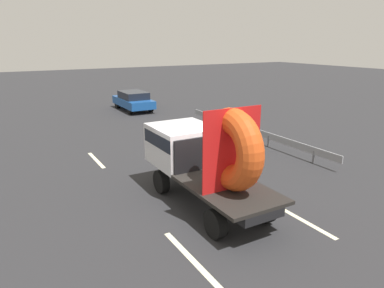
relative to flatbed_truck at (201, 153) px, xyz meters
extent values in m
plane|color=#28282B|center=(-0.07, 0.06, -1.63)|extent=(120.00, 120.00, 0.00)
cylinder|color=black|center=(-0.85, 1.21, -1.22)|extent=(0.28, 0.81, 0.81)
cylinder|color=black|center=(0.85, 1.21, -1.22)|extent=(0.28, 0.81, 0.81)
cylinder|color=black|center=(-0.85, -2.19, -1.22)|extent=(0.28, 0.81, 0.81)
cylinder|color=black|center=(0.85, -2.19, -1.22)|extent=(0.28, 0.81, 0.81)
cube|color=black|center=(0.00, -0.45, -0.82)|extent=(1.30, 5.46, 0.25)
cube|color=silver|center=(0.00, 1.21, -0.02)|extent=(2.00, 2.14, 1.35)
cube|color=black|center=(0.00, 1.16, 0.28)|extent=(2.02, 2.04, 0.44)
cube|color=black|center=(0.00, -1.52, -0.64)|extent=(2.00, 3.32, 0.10)
cube|color=black|center=(0.00, 0.08, -0.04)|extent=(1.80, 0.08, 1.10)
torus|color=#D84C19|center=(0.00, -1.67, 0.57)|extent=(0.73, 2.33, 2.33)
cube|color=red|center=(0.00, -1.67, 0.57)|extent=(1.90, 0.03, 2.33)
cylinder|color=black|center=(2.98, 17.59, -1.29)|extent=(0.23, 0.67, 0.67)
cylinder|color=black|center=(4.61, 17.59, -1.29)|extent=(0.23, 0.67, 0.67)
cylinder|color=black|center=(2.98, 14.78, -1.29)|extent=(0.23, 0.67, 0.67)
cylinder|color=black|center=(4.61, 14.78, -1.29)|extent=(0.23, 0.67, 0.67)
cube|color=#194C99|center=(3.80, 16.18, -1.01)|extent=(1.88, 4.38, 0.57)
cube|color=black|center=(3.80, 16.08, -0.46)|extent=(1.69, 2.45, 0.52)
cube|color=gray|center=(6.17, 5.06, -1.08)|extent=(0.06, 11.51, 0.32)
cylinder|color=slate|center=(6.17, 0.75, -1.35)|extent=(0.10, 0.10, 0.55)
cylinder|color=slate|center=(6.17, 3.62, -1.35)|extent=(0.10, 0.10, 0.55)
cylinder|color=slate|center=(6.17, 6.50, -1.35)|extent=(0.10, 0.10, 0.55)
cylinder|color=slate|center=(6.17, 9.38, -1.35)|extent=(0.10, 0.10, 0.55)
cube|color=beige|center=(-1.90, -2.87, -1.62)|extent=(0.16, 2.99, 0.01)
cube|color=beige|center=(-1.90, 5.79, -1.62)|extent=(0.16, 2.39, 0.01)
cube|color=beige|center=(1.90, -2.71, -1.62)|extent=(0.16, 2.40, 0.01)
cube|color=beige|center=(1.90, 5.30, -1.62)|extent=(0.16, 2.85, 0.01)
camera|label=1|loc=(-5.58, -9.18, 3.45)|focal=33.01mm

